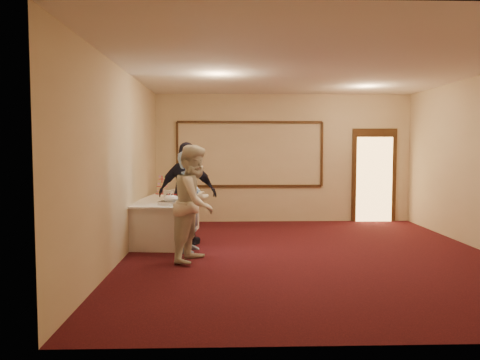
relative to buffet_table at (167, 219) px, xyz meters
name	(u,v)px	position (x,y,z in m)	size (l,w,h in m)	color
floor	(309,255)	(2.51, -1.47, -0.39)	(7.00, 7.00, 0.00)	black
room_walls	(311,131)	(2.51, -1.47, 1.64)	(6.04, 7.04, 3.02)	beige
wall_molding	(250,154)	(1.71, 2.00, 1.21)	(3.45, 0.04, 1.55)	#382110
doorway	(374,176)	(4.66, 1.99, 0.69)	(1.05, 0.07, 2.20)	#382110
buffet_table	(167,219)	(0.00, 0.00, 0.00)	(1.24, 2.62, 0.77)	white
pavlova_tray	(172,200)	(0.20, -0.87, 0.46)	(0.45, 0.54, 0.17)	silver
cupcake_stand	(162,187)	(-0.21, 0.97, 0.53)	(0.29, 0.29, 0.43)	#CB3C48
plate_stack_a	(168,194)	(0.02, 0.11, 0.46)	(0.18, 0.18, 0.15)	white
plate_stack_b	(176,193)	(0.15, 0.26, 0.46)	(0.19, 0.19, 0.16)	white
tart	(172,199)	(0.14, -0.23, 0.41)	(0.26, 0.26, 0.05)	white
man	(190,202)	(0.54, -1.14, 0.46)	(0.62, 0.41, 1.70)	#83A8DC
woman	(195,203)	(0.67, -1.78, 0.51)	(0.87, 0.68, 1.80)	#EDE5CE
guest	(187,194)	(0.45, -0.57, 0.54)	(1.09, 0.45, 1.86)	black
camera_flash	(196,167)	(0.61, -0.75, 1.03)	(0.07, 0.04, 0.05)	white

